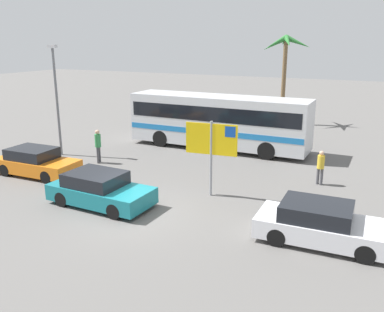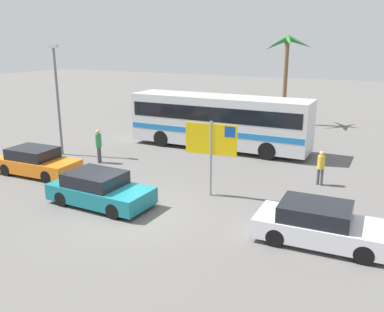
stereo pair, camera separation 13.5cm
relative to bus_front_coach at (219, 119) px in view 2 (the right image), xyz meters
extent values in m
plane|color=#605E5B|center=(0.79, -10.40, -1.78)|extent=(120.00, 120.00, 0.00)
cube|color=silver|center=(0.00, 0.00, -0.06)|extent=(10.82, 2.42, 2.90)
cube|color=black|center=(0.00, 0.00, 0.49)|extent=(10.38, 2.44, 0.84)
cube|color=#1E70B7|center=(0.00, 0.00, -0.56)|extent=(10.71, 2.44, 0.32)
cylinder|color=black|center=(3.35, 1.08, -1.28)|extent=(1.00, 0.28, 1.00)
cylinder|color=black|center=(3.35, -1.08, -1.28)|extent=(1.00, 0.28, 1.00)
cylinder|color=black|center=(-3.35, 1.08, -1.28)|extent=(1.00, 0.28, 1.00)
cylinder|color=black|center=(-3.35, -1.08, -1.28)|extent=(1.00, 0.28, 1.00)
cylinder|color=gray|center=(2.77, -7.44, -0.18)|extent=(0.11, 0.11, 3.20)
cube|color=yellow|center=(2.77, -7.44, 0.67)|extent=(2.19, 0.29, 1.30)
cube|color=#1447A8|center=(3.57, -7.35, 1.04)|extent=(0.44, 0.11, 0.44)
cube|color=orange|center=(-5.92, -8.61, -1.30)|extent=(4.20, 1.87, 0.64)
cube|color=black|center=(-6.17, -8.62, -0.72)|extent=(2.21, 1.67, 0.52)
cylinder|color=black|center=(-4.66, -7.77, -1.48)|extent=(0.60, 0.18, 0.60)
cylinder|color=black|center=(-4.61, -9.37, -1.48)|extent=(0.60, 0.18, 0.60)
cylinder|color=black|center=(-7.23, -7.85, -1.48)|extent=(0.60, 0.18, 0.60)
cylinder|color=black|center=(-7.18, -9.45, -1.48)|extent=(0.60, 0.18, 0.60)
cube|color=#19757F|center=(-0.71, -10.33, -1.30)|extent=(4.24, 2.02, 0.64)
cube|color=black|center=(-0.96, -10.33, -0.72)|extent=(2.23, 1.80, 0.52)
cylinder|color=black|center=(0.61, -9.51, -1.48)|extent=(0.61, 0.18, 0.60)
cylinder|color=black|center=(0.55, -11.25, -1.48)|extent=(0.61, 0.18, 0.60)
cylinder|color=black|center=(-1.98, -9.42, -1.48)|extent=(0.61, 0.18, 0.60)
cylinder|color=black|center=(-2.03, -11.16, -1.48)|extent=(0.61, 0.18, 0.60)
cube|color=silver|center=(7.75, -9.77, -1.30)|extent=(4.30, 1.99, 0.64)
cube|color=black|center=(7.50, -9.78, -0.72)|extent=(2.26, 1.78, 0.52)
cylinder|color=black|center=(9.04, -8.87, -1.48)|extent=(0.60, 0.18, 0.60)
cylinder|color=black|center=(9.09, -10.59, -1.48)|extent=(0.60, 0.18, 0.60)
cylinder|color=black|center=(6.41, -8.95, -1.48)|extent=(0.60, 0.18, 0.60)
cylinder|color=black|center=(6.46, -10.67, -1.48)|extent=(0.60, 0.18, 0.60)
cylinder|color=#4C4C51|center=(6.60, -3.98, -1.40)|extent=(0.13, 0.13, 0.77)
cylinder|color=#4C4C51|center=(6.77, -4.04, -1.40)|extent=(0.13, 0.13, 0.77)
cylinder|color=gold|center=(6.68, -4.01, -0.71)|extent=(0.32, 0.32, 0.61)
sphere|color=tan|center=(6.68, -4.01, -0.30)|extent=(0.21, 0.21, 0.21)
cylinder|color=#4C4C51|center=(-4.57, -5.53, -1.34)|extent=(0.13, 0.13, 0.87)
cylinder|color=#4C4C51|center=(-4.54, -5.71, -1.34)|extent=(0.13, 0.13, 0.87)
cylinder|color=#338E4C|center=(-4.55, -5.62, -0.56)|extent=(0.32, 0.32, 0.69)
sphere|color=tan|center=(-4.55, -5.62, -0.10)|extent=(0.24, 0.24, 0.24)
cylinder|color=slate|center=(-7.53, -5.25, 1.19)|extent=(0.14, 0.14, 5.94)
cube|color=#B2B2B7|center=(-7.53, -5.25, 4.26)|extent=(0.56, 0.20, 0.16)
cylinder|color=brown|center=(1.55, 9.26, 1.38)|extent=(0.32, 0.32, 6.32)
cone|color=#2D7533|center=(2.43, 9.30, 4.39)|extent=(1.95, 0.53, 1.10)
cone|color=#2D7533|center=(2.07, 10.00, 4.44)|extent=(1.49, 1.84, 1.00)
cone|color=#2D7533|center=(1.20, 10.11, 4.47)|extent=(1.14, 1.97, 0.94)
cone|color=#2D7533|center=(0.71, 9.23, 4.28)|extent=(1.90, 0.51, 1.29)
cone|color=#2D7533|center=(1.08, 8.50, 4.41)|extent=(1.39, 1.88, 1.06)
cone|color=#2D7533|center=(1.89, 8.42, 4.45)|extent=(1.14, 1.97, 0.99)
camera|label=1|loc=(9.32, -22.68, 4.60)|focal=38.92mm
camera|label=2|loc=(9.44, -22.62, 4.60)|focal=38.92mm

